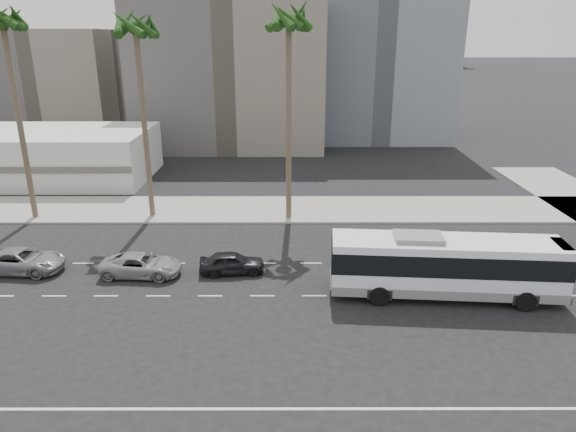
{
  "coord_description": "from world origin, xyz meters",
  "views": [
    {
      "loc": [
        -4.56,
        -26.36,
        14.14
      ],
      "look_at": [
        -4.52,
        4.0,
        3.48
      ],
      "focal_mm": 32.06,
      "sensor_mm": 36.0,
      "label": 1
    }
  ],
  "objects_px": {
    "car_a": "(232,263)",
    "palm_far": "(3,24)",
    "car_b": "(141,265)",
    "palm_near": "(289,25)",
    "city_bus": "(446,265)",
    "palm_mid": "(136,32)",
    "car_c": "(21,261)"
  },
  "relations": [
    {
      "from": "palm_near",
      "to": "palm_far",
      "type": "relative_size",
      "value": 1.0
    },
    {
      "from": "car_a",
      "to": "palm_near",
      "type": "distance_m",
      "value": 17.8
    },
    {
      "from": "car_c",
      "to": "palm_mid",
      "type": "bearing_deg",
      "value": -24.69
    },
    {
      "from": "car_c",
      "to": "palm_far",
      "type": "height_order",
      "value": "palm_far"
    },
    {
      "from": "city_bus",
      "to": "palm_mid",
      "type": "xyz_separation_m",
      "value": [
        -20.13,
        13.75,
        12.46
      ]
    },
    {
      "from": "city_bus",
      "to": "car_c",
      "type": "relative_size",
      "value": 2.43
    },
    {
      "from": "city_bus",
      "to": "palm_far",
      "type": "distance_m",
      "value": 34.98
    },
    {
      "from": "car_a",
      "to": "palm_far",
      "type": "height_order",
      "value": "palm_far"
    },
    {
      "from": "city_bus",
      "to": "car_b",
      "type": "xyz_separation_m",
      "value": [
        -18.07,
        2.71,
        -1.26
      ]
    },
    {
      "from": "car_b",
      "to": "car_a",
      "type": "bearing_deg",
      "value": -83.09
    },
    {
      "from": "city_bus",
      "to": "car_a",
      "type": "xyz_separation_m",
      "value": [
        -12.45,
        3.04,
        -1.25
      ]
    },
    {
      "from": "city_bus",
      "to": "palm_far",
      "type": "height_order",
      "value": "palm_far"
    },
    {
      "from": "car_a",
      "to": "palm_near",
      "type": "xyz_separation_m",
      "value": [
        3.59,
        10.15,
        14.18
      ]
    },
    {
      "from": "car_b",
      "to": "palm_near",
      "type": "xyz_separation_m",
      "value": [
        9.21,
        10.48,
        14.18
      ]
    },
    {
      "from": "palm_near",
      "to": "city_bus",
      "type": "bearing_deg",
      "value": -56.12
    },
    {
      "from": "car_a",
      "to": "palm_far",
      "type": "xyz_separation_m",
      "value": [
        -17.17,
        10.28,
        14.25
      ]
    },
    {
      "from": "car_c",
      "to": "palm_mid",
      "type": "relative_size",
      "value": 0.34
    },
    {
      "from": "city_bus",
      "to": "palm_mid",
      "type": "distance_m",
      "value": 27.38
    },
    {
      "from": "car_a",
      "to": "palm_far",
      "type": "relative_size",
      "value": 0.25
    },
    {
      "from": "car_c",
      "to": "palm_mid",
      "type": "xyz_separation_m",
      "value": [
        5.68,
        10.49,
        13.66
      ]
    },
    {
      "from": "palm_far",
      "to": "city_bus",
      "type": "bearing_deg",
      "value": -24.22
    },
    {
      "from": "city_bus",
      "to": "car_a",
      "type": "height_order",
      "value": "city_bus"
    },
    {
      "from": "palm_near",
      "to": "palm_mid",
      "type": "bearing_deg",
      "value": 177.18
    },
    {
      "from": "city_bus",
      "to": "palm_near",
      "type": "relative_size",
      "value": 0.8
    },
    {
      "from": "car_b",
      "to": "palm_near",
      "type": "relative_size",
      "value": 0.3
    },
    {
      "from": "car_a",
      "to": "car_c",
      "type": "bearing_deg",
      "value": 83.83
    },
    {
      "from": "car_c",
      "to": "palm_mid",
      "type": "distance_m",
      "value": 18.13
    },
    {
      "from": "palm_mid",
      "to": "palm_far",
      "type": "height_order",
      "value": "palm_far"
    },
    {
      "from": "car_a",
      "to": "car_b",
      "type": "xyz_separation_m",
      "value": [
        -5.62,
        -0.33,
        -0.0
      ]
    },
    {
      "from": "palm_mid",
      "to": "palm_far",
      "type": "bearing_deg",
      "value": -177.41
    },
    {
      "from": "palm_mid",
      "to": "palm_far",
      "type": "distance_m",
      "value": 9.52
    },
    {
      "from": "car_a",
      "to": "palm_near",
      "type": "bearing_deg",
      "value": -24.69
    }
  ]
}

